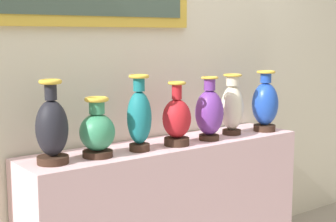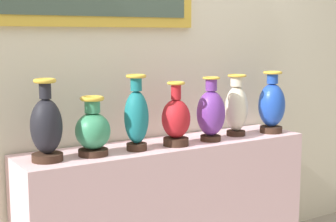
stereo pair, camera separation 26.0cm
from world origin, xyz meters
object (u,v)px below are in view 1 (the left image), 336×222
Objects in this scene: vase_jade at (97,131)px; vase_ivory at (232,107)px; vase_crimson at (177,120)px; vase_violet at (209,112)px; vase_onyx at (52,129)px; vase_teal at (139,117)px; vase_sapphire at (265,104)px.

vase_ivory is (0.99, 0.02, 0.04)m from vase_jade.
vase_crimson is 0.25m from vase_violet.
vase_jade is at bearing 178.20° from vase_violet.
vase_ivory reaches higher than vase_jade.
vase_teal reaches higher than vase_onyx.
vase_ivory is at bearing 0.59° from vase_onyx.
vase_crimson is 0.92× the size of vase_sapphire.
vase_sapphire is (1.25, -0.02, 0.04)m from vase_jade.
vase_onyx is 1.50m from vase_sapphire.
vase_onyx is 1.24m from vase_ivory.
vase_jade is 0.85× the size of vase_crimson.
vase_crimson is 0.95× the size of vase_ivory.
vase_crimson is (0.51, -0.02, 0.02)m from vase_jade.
vase_onyx is at bearing 177.34° from vase_crimson.
vase_violet reaches higher than vase_jade.
vase_crimson is at bearing -179.83° from vase_sapphire.
vase_jade is at bearing 176.90° from vase_teal.
vase_teal is 1.09× the size of vase_violet.
vase_ivory is (0.23, 0.05, 0.01)m from vase_violet.
vase_ivory is at bearing 5.62° from vase_crimson.
vase_ivory is 0.26m from vase_sapphire.
vase_violet is 1.00× the size of vase_ivory.
vase_crimson reaches higher than vase_jade.
vase_teal reaches higher than vase_crimson.
vase_ivory reaches higher than vase_crimson.
vase_teal is at bearing -177.15° from vase_ivory.
vase_onyx is at bearing 178.75° from vase_sapphire.
vase_teal is (0.26, -0.01, 0.05)m from vase_jade.
vase_teal is 1.14× the size of vase_crimson.
vase_onyx is 1.05× the size of vase_sapphire.
vase_jade is at bearing -2.35° from vase_onyx.
vase_onyx is at bearing 177.27° from vase_teal.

